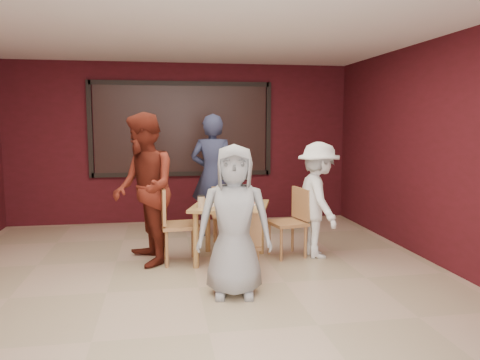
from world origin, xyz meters
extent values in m
plane|color=tan|center=(0.00, 0.00, 0.00)|extent=(7.00, 7.00, 0.00)
cube|color=black|center=(0.00, 3.45, 1.65)|extent=(3.00, 0.02, 1.50)
cube|color=#B67C4A|center=(0.48, 0.93, 0.71)|extent=(1.15, 1.15, 0.04)
cylinder|color=#B67C4A|center=(0.24, 1.39, 0.34)|extent=(0.07, 0.07, 0.69)
cylinder|color=#B67C4A|center=(0.95, 1.18, 0.34)|extent=(0.07, 0.07, 0.69)
cylinder|color=#B67C4A|center=(0.02, 0.69, 0.34)|extent=(0.07, 0.07, 0.69)
cylinder|color=#B67C4A|center=(0.73, 0.47, 0.34)|extent=(0.07, 0.07, 0.69)
cylinder|color=silver|center=(0.48, 0.64, 0.73)|extent=(0.23, 0.23, 0.01)
cone|color=gold|center=(0.48, 0.64, 0.75)|extent=(0.21, 0.21, 0.02)
cylinder|color=#F6DFC4|center=(0.61, 0.55, 0.80)|extent=(0.09, 0.09, 0.14)
cylinder|color=black|center=(0.61, 0.55, 0.87)|extent=(0.09, 0.09, 0.01)
cylinder|color=silver|center=(0.48, 1.22, 0.73)|extent=(0.23, 0.23, 0.01)
cone|color=gold|center=(0.48, 1.22, 0.75)|extent=(0.21, 0.21, 0.02)
cylinder|color=#F6DFC4|center=(0.36, 1.31, 0.80)|extent=(0.09, 0.09, 0.14)
cylinder|color=black|center=(0.36, 1.31, 0.87)|extent=(0.09, 0.09, 0.01)
cylinder|color=silver|center=(0.19, 0.93, 0.73)|extent=(0.23, 0.23, 0.01)
cone|color=gold|center=(0.19, 0.93, 0.75)|extent=(0.21, 0.21, 0.02)
cylinder|color=#F6DFC4|center=(0.10, 0.80, 0.80)|extent=(0.09, 0.09, 0.14)
cylinder|color=black|center=(0.10, 0.80, 0.87)|extent=(0.09, 0.09, 0.01)
cylinder|color=silver|center=(0.78, 0.93, 0.73)|extent=(0.23, 0.23, 0.01)
cone|color=gold|center=(0.78, 0.93, 0.75)|extent=(0.21, 0.21, 0.02)
cylinder|color=#F6DFC4|center=(0.86, 1.06, 0.80)|extent=(0.09, 0.09, 0.14)
cylinder|color=black|center=(0.86, 1.06, 0.87)|extent=(0.09, 0.09, 0.01)
cylinder|color=white|center=(0.56, 0.90, 0.78)|extent=(0.06, 0.06, 0.10)
cylinder|color=white|center=(0.50, 0.85, 0.77)|extent=(0.05, 0.05, 0.08)
cylinder|color=#AA200C|center=(0.41, 0.88, 0.80)|extent=(0.07, 0.07, 0.15)
cube|color=black|center=(0.41, 0.92, 0.78)|extent=(0.12, 0.07, 0.10)
cube|color=#AD7143|center=(0.51, 0.20, 0.39)|extent=(0.41, 0.41, 0.04)
cylinder|color=#AD7143|center=(0.68, 0.34, 0.19)|extent=(0.03, 0.03, 0.37)
cylinder|color=#AD7143|center=(0.37, 0.36, 0.19)|extent=(0.03, 0.03, 0.37)
cylinder|color=#AD7143|center=(0.66, 0.03, 0.19)|extent=(0.03, 0.03, 0.37)
cylinder|color=#AD7143|center=(0.35, 0.05, 0.19)|extent=(0.03, 0.03, 0.37)
cube|color=#AD7143|center=(0.50, 0.02, 0.61)|extent=(0.38, 0.06, 0.37)
cube|color=#AD7143|center=(0.54, 1.70, 0.41)|extent=(0.42, 0.42, 0.04)
cylinder|color=#AD7143|center=(0.37, 1.54, 0.20)|extent=(0.03, 0.03, 0.39)
cylinder|color=#AD7143|center=(0.69, 1.53, 0.20)|extent=(0.03, 0.03, 0.39)
cylinder|color=#AD7143|center=(0.39, 1.87, 0.20)|extent=(0.03, 0.03, 0.39)
cylinder|color=#AD7143|center=(0.71, 1.85, 0.20)|extent=(0.03, 0.03, 0.39)
cube|color=#AD7143|center=(0.55, 1.88, 0.64)|extent=(0.40, 0.05, 0.38)
cube|color=#AD7143|center=(-0.15, 0.96, 0.48)|extent=(0.50, 0.50, 0.04)
cylinder|color=#AD7143|center=(0.05, 0.78, 0.23)|extent=(0.04, 0.04, 0.46)
cylinder|color=#AD7143|center=(0.02, 1.16, 0.23)|extent=(0.04, 0.04, 0.46)
cylinder|color=#AD7143|center=(-0.33, 0.75, 0.23)|extent=(0.04, 0.04, 0.46)
cylinder|color=#AD7143|center=(-0.36, 1.13, 0.23)|extent=(0.04, 0.04, 0.46)
cube|color=#AD7143|center=(-0.36, 0.94, 0.74)|extent=(0.08, 0.47, 0.44)
cube|color=#AD7143|center=(1.25, 0.99, 0.45)|extent=(0.52, 0.52, 0.04)
cylinder|color=#AD7143|center=(1.04, 1.13, 0.21)|extent=(0.04, 0.04, 0.43)
cylinder|color=#AD7143|center=(1.12, 0.78, 0.21)|extent=(0.04, 0.04, 0.43)
cylinder|color=#AD7143|center=(1.39, 1.20, 0.21)|extent=(0.04, 0.04, 0.43)
cylinder|color=#AD7143|center=(1.46, 0.86, 0.21)|extent=(0.04, 0.04, 0.43)
cube|color=#AD7143|center=(1.45, 1.03, 0.70)|extent=(0.13, 0.43, 0.42)
imported|color=#959595|center=(0.35, -0.28, 0.78)|extent=(0.82, 0.60, 1.55)
imported|color=#292E4A|center=(0.41, 2.28, 0.95)|extent=(0.80, 0.65, 1.90)
imported|color=#601D12|center=(-0.59, 0.98, 0.95)|extent=(0.91, 1.06, 1.89)
imported|color=white|center=(1.65, 0.93, 0.76)|extent=(0.58, 0.99, 1.52)
camera|label=1|loc=(-0.37, -4.87, 1.77)|focal=35.00mm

